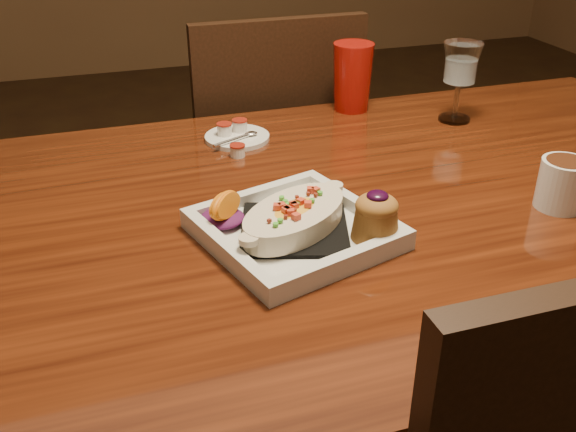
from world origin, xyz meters
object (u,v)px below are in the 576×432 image
object	(u,v)px
plate	(304,223)
goblet	(461,67)
table	(371,248)
red_tumbler	(352,77)
chair_far	(267,174)
coffee_mug	(564,182)
saucer	(236,135)

from	to	relation	value
plate	goblet	distance (m)	0.59
table	red_tumbler	size ratio (longest dim) A/B	10.47
table	plate	distance (m)	0.21
chair_far	goblet	size ratio (longest dim) A/B	5.74
table	plate	bearing A→B (deg)	-150.30
table	coffee_mug	size ratio (longest dim) A/B	14.25
table	plate	size ratio (longest dim) A/B	5.00
saucer	chair_far	bearing A→B (deg)	64.44
coffee_mug	red_tumbler	xyz separation A→B (m)	(-0.14, 0.52, 0.03)
table	chair_far	size ratio (longest dim) A/B	1.61
table	saucer	distance (m)	0.36
red_tumbler	table	bearing A→B (deg)	-107.62
plate	table	bearing A→B (deg)	13.29
coffee_mug	goblet	world-z (taller)	goblet
coffee_mug	saucer	bearing A→B (deg)	129.06
chair_far	coffee_mug	xyz separation A→B (m)	(0.26, -0.75, 0.29)
plate	red_tumbler	xyz separation A→B (m)	(0.28, 0.49, 0.05)
goblet	red_tumbler	world-z (taller)	goblet
goblet	saucer	distance (m)	0.47
red_tumbler	saucer	bearing A→B (deg)	-161.79
chair_far	red_tumbler	xyz separation A→B (m)	(0.13, -0.23, 0.31)
goblet	red_tumbler	distance (m)	0.22
chair_far	plate	world-z (taller)	chair_far
plate	chair_far	bearing A→B (deg)	61.65
coffee_mug	saucer	world-z (taller)	coffee_mug
chair_far	coffee_mug	distance (m)	0.84
coffee_mug	plate	bearing A→B (deg)	170.34
chair_far	coffee_mug	size ratio (longest dim) A/B	8.83
table	goblet	size ratio (longest dim) A/B	9.25
coffee_mug	chair_far	bearing A→B (deg)	103.97
chair_far	red_tumbler	distance (m)	0.41
table	coffee_mug	world-z (taller)	coffee_mug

